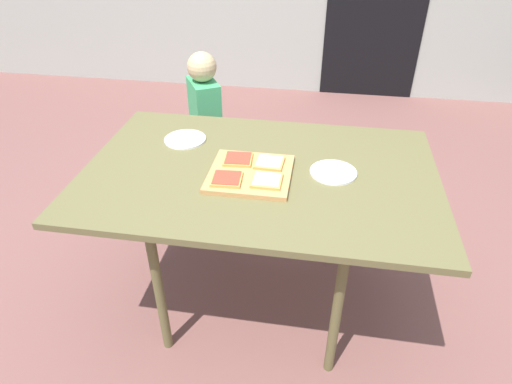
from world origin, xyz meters
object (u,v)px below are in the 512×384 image
object	(u,v)px
dining_table	(260,181)
plate_white_left	(185,139)
cutting_board	(250,174)
plate_white_right	(333,172)
pizza_slice_near_right	(267,180)
pizza_slice_far_left	(238,159)
pizza_slice_far_right	(269,162)
pizza_slice_near_left	(227,179)
child_left	(206,125)

from	to	relation	value
dining_table	plate_white_left	size ratio (longest dim) A/B	7.62
cutting_board	plate_white_right	world-z (taller)	cutting_board
pizza_slice_near_right	plate_white_left	bearing A→B (deg)	143.32
pizza_slice_far_left	pizza_slice_far_right	bearing A→B (deg)	-2.62
dining_table	plate_white_right	world-z (taller)	plate_white_right
pizza_slice_near_left	dining_table	bearing A→B (deg)	49.07
pizza_slice_far_right	plate_white_left	world-z (taller)	pizza_slice_far_right
plate_white_left	pizza_slice_near_left	bearing A→B (deg)	-50.77
pizza_slice_near_left	plate_white_right	bearing A→B (deg)	20.16
pizza_slice_near_left	plate_white_left	world-z (taller)	pizza_slice_near_left
cutting_board	pizza_slice_near_right	distance (m)	0.10
pizza_slice_near_right	pizza_slice_far_right	distance (m)	0.14
pizza_slice_near_right	pizza_slice_far_right	xyz separation A→B (m)	(-0.01, 0.14, 0.00)
pizza_slice_near_left	plate_white_right	world-z (taller)	pizza_slice_near_left
dining_table	plate_white_right	distance (m)	0.31
pizza_slice_far_left	child_left	xyz separation A→B (m)	(-0.34, 0.73, -0.21)
plate_white_right	plate_white_left	bearing A→B (deg)	165.13
plate_white_left	dining_table	bearing A→B (deg)	-28.22
dining_table	child_left	world-z (taller)	child_left
child_left	plate_white_right	bearing A→B (deg)	-44.71
cutting_board	pizza_slice_far_left	bearing A→B (deg)	129.65
pizza_slice_near_left	child_left	world-z (taller)	child_left
cutting_board	plate_white_right	size ratio (longest dim) A/B	1.72
pizza_slice_far_right	plate_white_right	bearing A→B (deg)	-0.04
pizza_slice_far_right	pizza_slice_far_left	bearing A→B (deg)	177.38
pizza_slice_far_left	cutting_board	bearing A→B (deg)	-50.35
cutting_board	pizza_slice_far_right	world-z (taller)	pizza_slice_far_right
cutting_board	pizza_slice_near_left	world-z (taller)	pizza_slice_near_left
cutting_board	child_left	size ratio (longest dim) A/B	0.33
plate_white_right	pizza_slice_far_right	bearing A→B (deg)	179.96
cutting_board	pizza_slice_far_right	bearing A→B (deg)	47.15
dining_table	pizza_slice_near_left	size ratio (longest dim) A/B	11.85
pizza_slice_near_right	plate_white_right	xyz separation A→B (m)	(0.26, 0.14, -0.02)
cutting_board	pizza_slice_far_left	distance (m)	0.10
pizza_slice_near_left	pizza_slice_far_right	bearing A→B (deg)	45.83
pizza_slice_near_right	pizza_slice_far_right	world-z (taller)	same
dining_table	pizza_slice_far_right	world-z (taller)	pizza_slice_far_right
pizza_slice_far_right	child_left	world-z (taller)	child_left
plate_white_right	child_left	bearing A→B (deg)	135.29
pizza_slice_far_left	pizza_slice_near_left	world-z (taller)	same
pizza_slice_far_right	child_left	size ratio (longest dim) A/B	0.12
pizza_slice_far_right	plate_white_right	world-z (taller)	pizza_slice_far_right
cutting_board	plate_white_right	distance (m)	0.34
dining_table	pizza_slice_far_right	xyz separation A→B (m)	(0.04, 0.02, 0.08)
pizza_slice_near_right	pizza_slice_near_left	size ratio (longest dim) A/B	0.95
cutting_board	pizza_slice_near_left	xyz separation A→B (m)	(-0.08, -0.08, 0.02)
pizza_slice_far_left	plate_white_left	distance (m)	0.34
plate_white_left	pizza_slice_far_left	bearing A→B (deg)	-31.54
dining_table	child_left	bearing A→B (deg)	120.18
cutting_board	child_left	distance (m)	0.93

